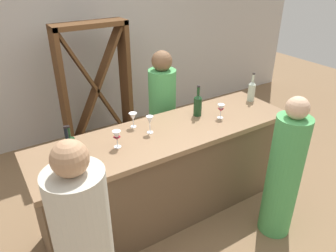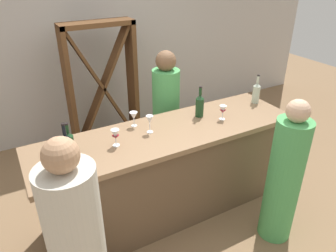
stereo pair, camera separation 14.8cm
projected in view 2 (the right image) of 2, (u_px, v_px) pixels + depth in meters
The scene contains 15 objects.
ground_plane at pixel (168, 210), 3.44m from camera, with size 12.00×12.00×0.00m, color #846647.
back_wall at pixel (92, 37), 4.48m from camera, with size 8.00×0.10×2.80m, color #BCB7B2.
bar_counter at pixel (168, 173), 3.21m from camera, with size 2.55×0.72×0.97m.
wine_rack at pixel (103, 87), 4.28m from camera, with size 0.93×0.28×1.71m.
wine_bottle_leftmost_near_black at pixel (67, 147), 2.49m from camera, with size 0.08×0.08×0.33m.
wine_bottle_second_left_olive_green at pixel (69, 143), 2.59m from camera, with size 0.08×0.08×0.28m.
wine_bottle_center_olive_green at pixel (200, 105), 3.21m from camera, with size 0.08×0.08×0.32m.
wine_bottle_second_right_clear_pale at pixel (256, 92), 3.51m from camera, with size 0.08×0.08×0.32m.
wine_glass_near_left at pixel (223, 110), 3.15m from camera, with size 0.07×0.07×0.15m.
wine_glass_near_center at pixel (115, 135), 2.71m from camera, with size 0.07×0.07×0.15m.
wine_glass_near_right at pixel (150, 120), 2.91m from camera, with size 0.07×0.07×0.17m.
wine_glass_far_left at pixel (134, 116), 3.03m from camera, with size 0.08×0.08×0.14m.
person_left_guest at pixel (284, 178), 2.86m from camera, with size 0.39×0.39×1.41m.
person_center_guest at pixel (77, 243), 2.17m from camera, with size 0.49×0.49×1.50m.
person_right_guest at pixel (166, 119), 3.76m from camera, with size 0.37×0.37×1.52m.
Camera 2 is at (-1.27, -2.29, 2.40)m, focal length 34.42 mm.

